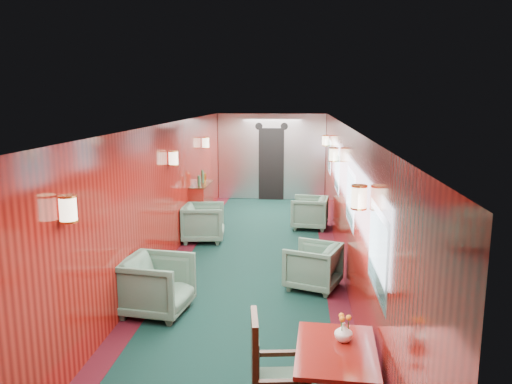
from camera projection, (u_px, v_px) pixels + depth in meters
room at (251, 173)px, 8.03m from camera, size 12.00×12.10×2.40m
bulkhead at (271, 157)px, 13.90m from camera, size 2.98×0.17×2.39m
windows_right at (343, 183)px, 8.19m from camera, size 0.02×8.60×0.80m
wall_sconces at (254, 159)px, 8.56m from camera, size 2.97×7.97×0.25m
dining_table at (336, 361)px, 4.26m from camera, size 0.73×1.00×0.73m
side_chair at (270, 371)px, 4.16m from camera, size 0.54×0.56×1.08m
credenza at (201, 206)px, 10.84m from camera, size 0.35×1.12×1.28m
flower_vase at (344, 332)px, 4.37m from camera, size 0.17×0.17×0.17m
armchair_left_near at (157, 285)px, 6.59m from camera, size 0.96×0.94×0.77m
armchair_left_far at (203, 223)px, 9.94m from camera, size 0.90×0.88×0.75m
armchair_right_near at (313, 266)px, 7.48m from camera, size 0.96×0.94×0.68m
armchair_right_far at (309, 213)px, 10.90m from camera, size 0.86×0.84×0.70m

